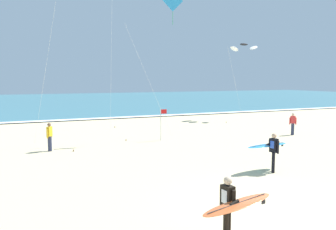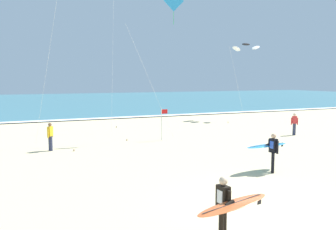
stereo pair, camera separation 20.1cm
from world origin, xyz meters
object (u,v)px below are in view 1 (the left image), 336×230
(surfer_trailing, at_px, (232,205))
(kite_arc_charcoal_near, at_px, (244,47))
(surfer_lead, at_px, (270,148))
(bystander_red_top, at_px, (293,124))
(bystander_yellow_top, at_px, (50,137))
(kite_diamond_cobalt_far, at_px, (172,5))
(lifeguard_flag, at_px, (162,121))

(surfer_trailing, relative_size, kite_arc_charcoal_near, 0.27)
(surfer_lead, relative_size, surfer_trailing, 1.16)
(surfer_lead, height_order, bystander_red_top, surfer_lead)
(surfer_lead, bearing_deg, bystander_yellow_top, 135.23)
(surfer_lead, bearing_deg, kite_diamond_cobalt_far, 93.53)
(surfer_trailing, bearing_deg, lifeguard_flag, 73.84)
(lifeguard_flag, bearing_deg, bystander_yellow_top, -175.41)
(kite_arc_charcoal_near, bearing_deg, surfer_lead, -122.40)
(surfer_lead, xyz_separation_m, kite_arc_charcoal_near, (10.75, 16.93, 6.06))
(surfer_trailing, height_order, bystander_red_top, surfer_trailing)
(surfer_lead, height_order, kite_arc_charcoal_near, kite_arc_charcoal_near)
(kite_arc_charcoal_near, bearing_deg, lifeguard_flag, -146.56)
(bystander_yellow_top, height_order, bystander_red_top, same)
(kite_diamond_cobalt_far, height_order, bystander_red_top, kite_diamond_cobalt_far)
(kite_arc_charcoal_near, xyz_separation_m, lifeguard_flag, (-12.15, -8.03, -5.85))
(surfer_lead, bearing_deg, kite_arc_charcoal_near, 57.60)
(surfer_trailing, distance_m, lifeguard_flag, 14.60)
(surfer_trailing, distance_m, bystander_red_top, 18.28)
(kite_arc_charcoal_near, height_order, lifeguard_flag, kite_arc_charcoal_near)
(bystander_yellow_top, bearing_deg, kite_diamond_cobalt_far, 6.20)
(surfer_trailing, xyz_separation_m, bystander_yellow_top, (-2.94, 13.46, -0.23))
(bystander_yellow_top, bearing_deg, kite_arc_charcoal_near, 24.15)
(kite_arc_charcoal_near, xyz_separation_m, bystander_red_top, (-2.68, -9.77, -6.30))
(surfer_trailing, bearing_deg, bystander_yellow_top, 102.33)
(surfer_lead, relative_size, kite_arc_charcoal_near, 0.32)
(kite_arc_charcoal_near, relative_size, lifeguard_flag, 3.56)
(surfer_trailing, xyz_separation_m, kite_arc_charcoal_near, (16.22, 22.04, 6.07))
(surfer_lead, xyz_separation_m, bystander_yellow_top, (-8.41, 8.35, -0.24))
(surfer_lead, distance_m, bystander_red_top, 10.79)
(bystander_yellow_top, bearing_deg, surfer_lead, -44.77)
(bystander_red_top, xyz_separation_m, lifeguard_flag, (-9.47, 1.74, 0.45))
(kite_arc_charcoal_near, xyz_separation_m, kite_diamond_cobalt_far, (-11.31, -7.74, 1.66))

